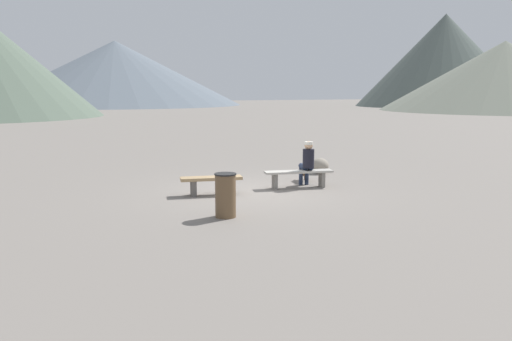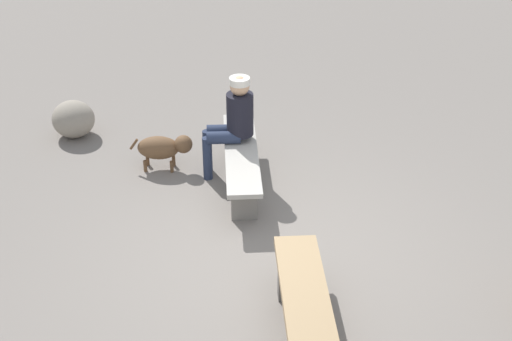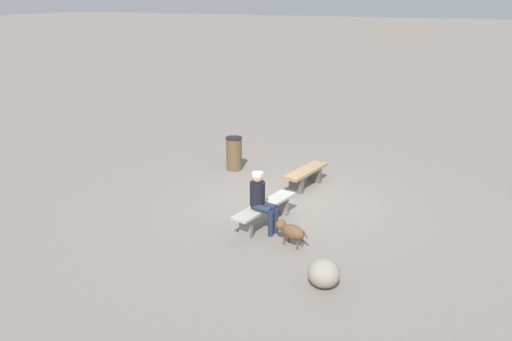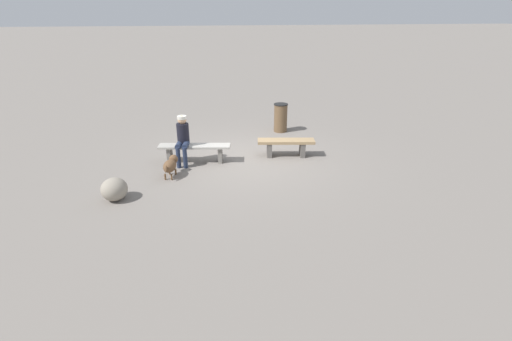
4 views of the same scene
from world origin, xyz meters
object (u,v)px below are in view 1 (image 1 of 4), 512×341
(bench_right, at_px, (299,175))
(boulder, at_px, (320,166))
(bench_left, at_px, (211,182))
(seated_person, at_px, (307,160))
(trash_bin, at_px, (226,195))
(dog, at_px, (304,171))

(bench_right, distance_m, boulder, 2.58)
(bench_left, xyz_separation_m, seated_person, (2.78, 0.00, 0.42))
(trash_bin, height_order, boulder, trash_bin)
(bench_right, relative_size, boulder, 3.42)
(seated_person, distance_m, dog, 0.97)
(seated_person, xyz_separation_m, boulder, (1.49, 1.83, -0.50))
(bench_right, bearing_deg, trash_bin, -131.69)
(trash_bin, relative_size, boulder, 1.66)
(bench_left, bearing_deg, seated_person, 10.91)
(dog, relative_size, trash_bin, 0.80)
(seated_person, relative_size, dog, 1.70)
(bench_left, distance_m, trash_bin, 2.33)
(bench_left, distance_m, bench_right, 2.49)
(bench_right, xyz_separation_m, dog, (0.62, 0.83, -0.06))
(seated_person, bearing_deg, dog, 78.57)
(boulder, bearing_deg, bench_right, -133.48)
(trash_bin, distance_m, boulder, 6.25)
(seated_person, distance_m, boulder, 2.41)
(bench_left, height_order, seated_person, seated_person)
(bench_right, distance_m, dog, 1.04)
(bench_left, height_order, trash_bin, trash_bin)
(seated_person, bearing_deg, bench_left, -168.63)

